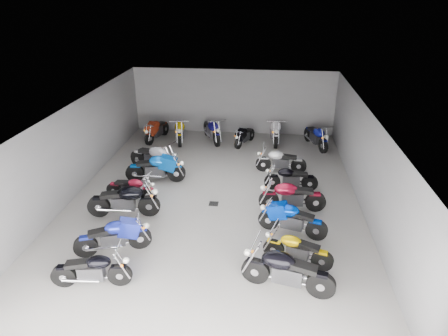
# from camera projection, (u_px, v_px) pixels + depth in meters

# --- Properties ---
(ground) EXTENTS (14.00, 14.00, 0.00)m
(ground) POSITION_uv_depth(u_px,v_px,m) (216.00, 197.00, 14.24)
(ground) COLOR gray
(ground) RESTS_ON ground
(wall_back) EXTENTS (10.00, 0.10, 3.20)m
(wall_back) POSITION_uv_depth(u_px,v_px,m) (233.00, 102.00, 19.90)
(wall_back) COLOR slate
(wall_back) RESTS_ON ground
(wall_left) EXTENTS (0.10, 14.00, 3.20)m
(wall_left) POSITION_uv_depth(u_px,v_px,m) (75.00, 150.00, 14.08)
(wall_left) COLOR slate
(wall_left) RESTS_ON ground
(wall_right) EXTENTS (0.10, 14.00, 3.20)m
(wall_right) POSITION_uv_depth(u_px,v_px,m) (366.00, 162.00, 13.07)
(wall_right) COLOR slate
(wall_right) RESTS_ON ground
(ceiling) EXTENTS (10.00, 14.00, 0.04)m
(ceiling) POSITION_uv_depth(u_px,v_px,m) (215.00, 110.00, 12.90)
(ceiling) COLOR black
(ceiling) RESTS_ON wall_back
(drain_grate) EXTENTS (0.32, 0.32, 0.01)m
(drain_grate) POSITION_uv_depth(u_px,v_px,m) (214.00, 204.00, 13.79)
(drain_grate) COLOR black
(drain_grate) RESTS_ON ground
(motorcycle_left_a) EXTENTS (2.00, 0.48, 0.88)m
(motorcycle_left_a) POSITION_uv_depth(u_px,v_px,m) (92.00, 270.00, 9.85)
(motorcycle_left_a) COLOR black
(motorcycle_left_a) RESTS_ON ground
(motorcycle_left_b) EXTENTS (2.04, 0.92, 0.94)m
(motorcycle_left_b) POSITION_uv_depth(u_px,v_px,m) (114.00, 236.00, 11.10)
(motorcycle_left_b) COLOR black
(motorcycle_left_b) RESTS_ON ground
(motorcycle_left_c) EXTENTS (2.35, 0.55, 1.03)m
(motorcycle_left_c) POSITION_uv_depth(u_px,v_px,m) (124.00, 201.00, 12.85)
(motorcycle_left_c) COLOR black
(motorcycle_left_c) RESTS_ON ground
(motorcycle_left_d) EXTENTS (1.88, 0.47, 0.83)m
(motorcycle_left_d) POSITION_uv_depth(u_px,v_px,m) (132.00, 188.00, 13.87)
(motorcycle_left_d) COLOR black
(motorcycle_left_d) RESTS_ON ground
(motorcycle_left_e) EXTENTS (2.29, 0.52, 1.01)m
(motorcycle_left_e) POSITION_uv_depth(u_px,v_px,m) (156.00, 168.00, 15.15)
(motorcycle_left_e) COLOR black
(motorcycle_left_e) RESTS_ON ground
(motorcycle_left_f) EXTENTS (2.24, 1.11, 1.05)m
(motorcycle_left_f) POSITION_uv_depth(u_px,v_px,m) (155.00, 158.00, 16.02)
(motorcycle_left_f) COLOR black
(motorcycle_left_f) RESTS_ON ground
(motorcycle_right_a) EXTENTS (2.30, 0.70, 1.03)m
(motorcycle_right_a) POSITION_uv_depth(u_px,v_px,m) (286.00, 271.00, 9.69)
(motorcycle_right_a) COLOR black
(motorcycle_right_a) RESTS_ON ground
(motorcycle_right_b) EXTENTS (1.87, 0.67, 0.84)m
(motorcycle_right_b) POSITION_uv_depth(u_px,v_px,m) (297.00, 249.00, 10.65)
(motorcycle_right_b) COLOR black
(motorcycle_right_b) RESTS_ON ground
(motorcycle_right_c) EXTENTS (2.07, 0.74, 0.93)m
(motorcycle_right_c) POSITION_uv_depth(u_px,v_px,m) (292.00, 219.00, 11.93)
(motorcycle_right_c) COLOR black
(motorcycle_right_c) RESTS_ON ground
(motorcycle_right_d) EXTENTS (2.23, 0.47, 0.98)m
(motorcycle_right_d) POSITION_uv_depth(u_px,v_px,m) (292.00, 196.00, 13.18)
(motorcycle_right_d) COLOR black
(motorcycle_right_d) RESTS_ON ground
(motorcycle_right_e) EXTENTS (1.96, 0.40, 0.86)m
(motorcycle_right_e) POSITION_uv_depth(u_px,v_px,m) (290.00, 178.00, 14.56)
(motorcycle_right_e) COLOR black
(motorcycle_right_e) RESTS_ON ground
(motorcycle_right_f) EXTENTS (2.03, 0.40, 0.89)m
(motorcycle_right_f) POSITION_uv_depth(u_px,v_px,m) (280.00, 161.00, 15.96)
(motorcycle_right_f) COLOR black
(motorcycle_right_f) RESTS_ON ground
(motorcycle_back_a) EXTENTS (0.67, 2.13, 0.95)m
(motorcycle_back_a) POSITION_uv_depth(u_px,v_px,m) (157.00, 130.00, 19.30)
(motorcycle_back_a) COLOR black
(motorcycle_back_a) RESTS_ON ground
(motorcycle_back_b) EXTENTS (0.63, 2.29, 1.01)m
(motorcycle_back_b) POSITION_uv_depth(u_px,v_px,m) (180.00, 130.00, 19.14)
(motorcycle_back_b) COLOR black
(motorcycle_back_b) RESTS_ON ground
(motorcycle_back_c) EXTENTS (1.12, 2.16, 1.02)m
(motorcycle_back_c) POSITION_uv_depth(u_px,v_px,m) (212.00, 130.00, 19.16)
(motorcycle_back_c) COLOR black
(motorcycle_back_c) RESTS_ON ground
(motorcycle_back_d) EXTENTS (0.85, 1.75, 0.82)m
(motorcycle_back_d) POSITION_uv_depth(u_px,v_px,m) (245.00, 136.00, 18.76)
(motorcycle_back_d) COLOR black
(motorcycle_back_d) RESTS_ON ground
(motorcycle_back_e) EXTENTS (0.49, 2.39, 1.05)m
(motorcycle_back_e) POSITION_uv_depth(u_px,v_px,m) (275.00, 131.00, 19.02)
(motorcycle_back_e) COLOR black
(motorcycle_back_e) RESTS_ON ground
(motorcycle_back_f) EXTENTS (0.91, 2.14, 0.98)m
(motorcycle_back_f) POSITION_uv_depth(u_px,v_px,m) (316.00, 136.00, 18.44)
(motorcycle_back_f) COLOR black
(motorcycle_back_f) RESTS_ON ground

